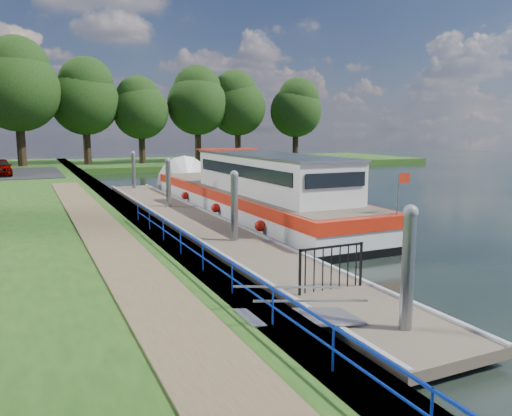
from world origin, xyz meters
name	(u,v)px	position (x,y,z in m)	size (l,w,h in m)	color
ground	(388,338)	(0.00, 0.00, 0.00)	(160.00, 160.00, 0.00)	black
bank_edge	(129,218)	(-2.55, 15.00, 0.39)	(1.10, 90.00, 0.78)	#473D2D
far_bank	(190,163)	(12.00, 52.00, 0.30)	(60.00, 18.00, 0.60)	#234814
footpath	(112,244)	(-4.40, 8.00, 0.80)	(1.60, 40.00, 0.05)	brown
blue_fence	(216,259)	(-2.75, 3.00, 1.31)	(0.04, 18.04, 0.72)	#0C2DBF
pontoon	(196,225)	(0.00, 13.00, 0.18)	(2.50, 30.00, 0.56)	brown
mooring_piles	(195,201)	(0.00, 13.00, 1.28)	(0.30, 27.30, 3.55)	gray
gangway	(301,316)	(-1.85, 0.50, 0.63)	(2.58, 1.00, 0.92)	#A5A8AD
gate_panel	(331,261)	(0.00, 2.20, 1.15)	(1.85, 0.05, 1.15)	black
barge	(244,193)	(3.60, 15.87, 1.09)	(4.36, 21.15, 4.78)	black
horizon_trees	(73,95)	(-1.61, 48.68, 7.95)	(54.38, 10.03, 12.87)	#332316
car_a	(0,167)	(-8.47, 35.78, 1.50)	(1.58, 3.93, 1.34)	#999999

